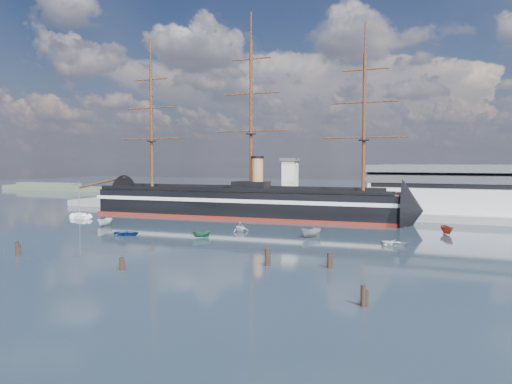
% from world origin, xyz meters
% --- Properties ---
extents(ground, '(600.00, 600.00, 0.00)m').
position_xyz_m(ground, '(0.00, 40.00, 0.00)').
color(ground, black).
rests_on(ground, ground).
extents(quay, '(180.00, 18.00, 2.00)m').
position_xyz_m(quay, '(10.00, 76.00, 0.00)').
color(quay, slate).
rests_on(quay, ground).
extents(warehouse, '(63.00, 21.00, 11.60)m').
position_xyz_m(warehouse, '(58.00, 80.00, 7.98)').
color(warehouse, '#B7BABC').
rests_on(warehouse, ground).
extents(quay_tower, '(5.00, 5.00, 15.00)m').
position_xyz_m(quay_tower, '(3.00, 73.00, 9.75)').
color(quay_tower, silver).
rests_on(quay_tower, ground).
extents(shoreline, '(120.00, 10.00, 4.00)m').
position_xyz_m(shoreline, '(-139.23, 135.00, 1.45)').
color(shoreline, '#3F4C38').
rests_on(shoreline, ground).
extents(warship, '(113.37, 21.99, 53.94)m').
position_xyz_m(warship, '(-7.86, 60.00, 4.04)').
color(warship, black).
rests_on(warship, ground).
extents(sailboat, '(6.80, 3.63, 10.45)m').
position_xyz_m(sailboat, '(-46.86, 38.09, 0.67)').
color(sailboat, white).
rests_on(sailboat, ground).
extents(motorboat_a, '(6.34, 2.73, 2.47)m').
position_xyz_m(motorboat_a, '(-29.13, 27.36, 0.00)').
color(motorboat_a, silver).
rests_on(motorboat_a, ground).
extents(motorboat_b, '(2.17, 3.69, 1.61)m').
position_xyz_m(motorboat_b, '(-14.56, 17.28, 0.00)').
color(motorboat_b, navy).
rests_on(motorboat_b, ground).
extents(motorboat_c, '(6.26, 5.03, 2.40)m').
position_xyz_m(motorboat_c, '(22.97, 30.89, 0.00)').
color(motorboat_c, gray).
rests_on(motorboat_c, ground).
extents(motorboat_d, '(6.44, 6.94, 2.43)m').
position_xyz_m(motorboat_d, '(5.65, 32.26, 0.00)').
color(motorboat_d, silver).
rests_on(motorboat_d, ground).
extents(motorboat_e, '(1.28, 3.19, 1.48)m').
position_xyz_m(motorboat_e, '(40.70, 27.40, 0.00)').
color(motorboat_e, silver).
rests_on(motorboat_e, ground).
extents(motorboat_f, '(6.29, 4.32, 2.37)m').
position_xyz_m(motorboat_f, '(49.10, 46.96, 0.00)').
color(motorboat_f, '#A3341F').
rests_on(motorboat_f, ground).
extents(motorboat_g, '(4.49, 4.47, 1.85)m').
position_xyz_m(motorboat_g, '(1.86, 21.00, 0.00)').
color(motorboat_g, '#1E5334').
rests_on(motorboat_g, ground).
extents(piling_near_left, '(0.64, 0.64, 3.14)m').
position_xyz_m(piling_near_left, '(-17.27, -8.69, 0.00)').
color(piling_near_left, black).
rests_on(piling_near_left, ground).
extents(piling_near_mid, '(0.64, 0.64, 2.65)m').
position_xyz_m(piling_near_mid, '(6.59, -10.83, 0.00)').
color(piling_near_mid, black).
rests_on(piling_near_mid, ground).
extents(piling_near_right, '(0.64, 0.64, 3.37)m').
position_xyz_m(piling_near_right, '(25.27, 0.53, 0.00)').
color(piling_near_right, black).
rests_on(piling_near_right, ground).
extents(piling_far_right, '(0.64, 0.64, 3.06)m').
position_xyz_m(piling_far_right, '(34.49, 2.91, 0.00)').
color(piling_far_right, black).
rests_on(piling_far_right, ground).
extents(piling_extra, '(0.64, 0.64, 3.12)m').
position_xyz_m(piling_extra, '(43.26, -14.89, 0.00)').
color(piling_extra, black).
rests_on(piling_extra, ground).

